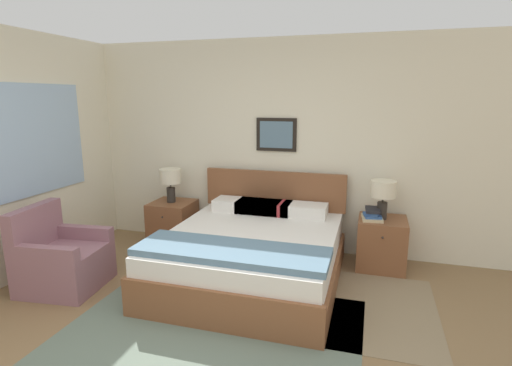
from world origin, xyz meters
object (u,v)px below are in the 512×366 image
Objects in this scene: nightstand_by_door at (381,243)px; table_lamp_near_window at (170,179)px; table_lamp_by_door at (383,192)px; armchair at (61,260)px; nightstand_near_window at (173,223)px; bed at (252,253)px.

table_lamp_near_window is at bearing 179.97° from nightstand_by_door.
table_lamp_by_door is (2.60, 0.00, 0.00)m from table_lamp_near_window.
table_lamp_near_window is at bearing 180.00° from table_lamp_by_door.
armchair is 1.93× the size of table_lamp_near_window.
table_lamp_by_door reaches higher than nightstand_near_window.
nightstand_near_window is at bearing 153.80° from armchair.
table_lamp_by_door is (3.10, 1.42, 0.60)m from armchair.
armchair is 3.46m from table_lamp_by_door.
table_lamp_by_door is (1.29, 0.71, 0.58)m from bed.
bed is 1.94m from armchair.
table_lamp_by_door is (-0.02, 0.00, 0.59)m from nightstand_by_door.
table_lamp_near_window is 2.60m from table_lamp_by_door.
table_lamp_near_window reaches higher than bed.
armchair is 3.43m from nightstand_by_door.
bed reaches higher than nightstand_by_door.
nightstand_by_door is 1.32× the size of table_lamp_near_window.
table_lamp_by_door is (2.59, 0.00, 0.59)m from nightstand_near_window.
nightstand_near_window is 2.66m from table_lamp_by_door.
table_lamp_near_window is (-1.31, 0.71, 0.58)m from bed.
table_lamp_by_door is at bearing 175.43° from nightstand_by_door.
nightstand_by_door is (1.31, 0.71, -0.01)m from bed.
nightstand_near_window is (-1.30, 0.71, -0.01)m from bed.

